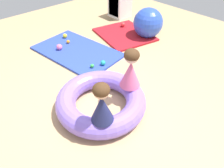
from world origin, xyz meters
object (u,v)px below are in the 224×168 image
object	(u,v)px
play_ball_orange	(68,42)
exercise_ball_large	(148,23)
inflatable_cushion	(101,101)
play_ball_teal	(103,63)
child_in_navy	(102,103)
child_in_pink	(131,69)
play_ball_green	(92,66)
play_ball_red	(123,25)
play_ball_yellow	(65,36)
play_ball_blue	(143,31)
storage_cube	(119,5)
play_ball_pink	(59,47)

from	to	relation	value
play_ball_orange	exercise_ball_large	world-z (taller)	exercise_ball_large
inflatable_cushion	play_ball_teal	bearing A→B (deg)	137.75
child_in_navy	child_in_pink	xyz separation A→B (m)	(-0.21, 0.66, 0.02)
play_ball_green	inflatable_cushion	bearing A→B (deg)	-30.89
child_in_pink	exercise_ball_large	world-z (taller)	child_in_pink
play_ball_teal	play_ball_orange	distance (m)	1.06
play_ball_red	play_ball_green	bearing A→B (deg)	-62.22
exercise_ball_large	play_ball_red	bearing A→B (deg)	-172.83
play_ball_yellow	play_ball_blue	bearing A→B (deg)	54.77
inflatable_cushion	child_in_navy	world-z (taller)	child_in_navy
child_in_pink	exercise_ball_large	bearing A→B (deg)	57.02
child_in_pink	exercise_ball_large	xyz separation A→B (m)	(-1.09, 1.69, -0.22)
play_ball_green	exercise_ball_large	world-z (taller)	exercise_ball_large
child_in_navy	storage_cube	size ratio (longest dim) A/B	0.90
child_in_pink	play_ball_blue	world-z (taller)	child_in_pink
play_ball_orange	exercise_ball_large	size ratio (longest dim) A/B	0.11
play_ball_orange	play_ball_pink	bearing A→B (deg)	-69.12
child_in_pink	play_ball_blue	xyz separation A→B (m)	(-1.20, 1.68, -0.43)
play_ball_pink	play_ball_yellow	bearing A→B (deg)	134.95
inflatable_cushion	play_ball_orange	world-z (taller)	inflatable_cushion
child_in_pink	child_in_navy	bearing A→B (deg)	-138.28
play_ball_green	storage_cube	world-z (taller)	storage_cube
play_ball_blue	play_ball_yellow	xyz separation A→B (m)	(-0.96, -1.36, -0.01)
play_ball_red	child_in_navy	bearing A→B (deg)	-49.55
play_ball_blue	exercise_ball_large	xyz separation A→B (m)	(0.11, 0.01, 0.21)
play_ball_teal	storage_cube	xyz separation A→B (m)	(-1.47, 1.81, 0.20)
child_in_navy	play_ball_blue	xyz separation A→B (m)	(-1.41, 2.35, -0.41)
child_in_pink	play_ball_red	bearing A→B (deg)	71.36
play_ball_orange	play_ball_pink	xyz separation A→B (m)	(0.10, -0.26, 0.02)
play_ball_red	play_ball_teal	bearing A→B (deg)	-57.11
child_in_pink	play_ball_pink	bearing A→B (deg)	114.89
child_in_navy	play_ball_red	distance (m)	3.02
play_ball_green	child_in_pink	bearing A→B (deg)	-4.09
play_ball_blue	play_ball_pink	distance (m)	1.81
play_ball_blue	play_ball_red	xyz separation A→B (m)	(-0.53, -0.07, -0.00)
play_ball_orange	play_ball_red	distance (m)	1.38
child_in_navy	exercise_ball_large	size ratio (longest dim) A/B	0.82
exercise_ball_large	child_in_navy	bearing A→B (deg)	-61.20
play_ball_teal	child_in_navy	bearing A→B (deg)	-40.76
play_ball_teal	child_in_pink	bearing A→B (deg)	-16.33
play_ball_green	play_ball_pink	size ratio (longest dim) A/B	0.62
play_ball_pink	exercise_ball_large	distance (m)	1.87
play_ball_green	storage_cube	xyz separation A→B (m)	(-1.40, 1.99, 0.21)
play_ball_teal	play_ball_orange	world-z (taller)	play_ball_teal
child_in_navy	play_ball_orange	world-z (taller)	child_in_navy
inflatable_cushion	play_ball_teal	distance (m)	0.97
inflatable_cushion	play_ball_orange	xyz separation A→B (m)	(-1.78, 0.64, -0.06)
play_ball_teal	play_ball_green	world-z (taller)	play_ball_teal
play_ball_teal	play_ball_red	world-z (taller)	play_ball_red
inflatable_cushion	play_ball_green	size ratio (longest dim) A/B	17.69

